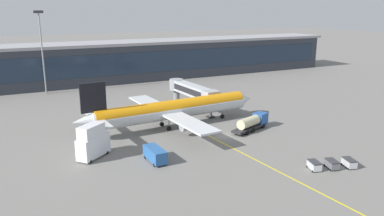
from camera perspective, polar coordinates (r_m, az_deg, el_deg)
The scene contains 12 objects.
ground_plane at distance 81.39m, azimuth 5.07°, elevation -4.19°, with size 700.00×700.00×0.00m, color slate.
apron_lead_in_line at distance 81.47m, azimuth 2.39°, elevation -4.13°, with size 0.30×80.00×0.01m, color yellow.
terminal_building at distance 142.92m, azimuth -14.14°, elevation 6.63°, with size 199.28×17.82×14.40m.
main_airliner at distance 86.01m, azimuth -2.89°, elevation -0.21°, with size 45.08×35.76×12.10m.
jet_bridge at distance 101.27m, azimuth -0.13°, elevation 2.68°, with size 5.02×21.52×6.86m.
fuel_tanker at distance 85.60m, azimuth 9.04°, elevation -2.14°, with size 10.98×6.17×3.25m.
lavatory_truck at distance 67.95m, azimuth -5.60°, elevation -6.85°, with size 2.55×5.89×2.50m.
catering_lift at distance 70.93m, azimuth -14.68°, elevation -4.92°, with size 6.85×6.23×6.30m.
baggage_cart_0 at distance 67.73m, azimuth 17.87°, elevation -8.19°, with size 2.26×2.98×1.48m.
baggage_cart_1 at distance 69.21m, azimuth 20.25°, elevation -7.89°, with size 2.26×2.98×1.48m.
baggage_cart_2 at distance 70.81m, azimuth 22.52°, elevation -7.60°, with size 2.26×2.98×1.48m.
apron_light_mast_0 at distance 127.36m, azimuth -21.62°, elevation 8.57°, with size 2.80×0.50×25.68m.
Camera 1 is at (-40.79, -65.30, 26.38)m, focal length 35.54 mm.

